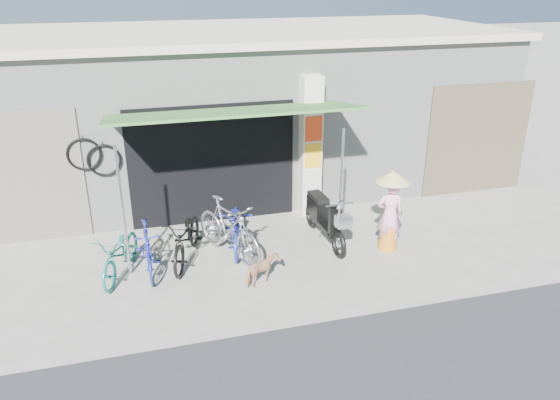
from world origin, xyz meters
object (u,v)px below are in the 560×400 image
object	(u,v)px
street_dog	(262,271)
bike_black	(187,238)
bike_silver	(228,229)
nun	(390,210)
bike_blue	(148,249)
moped	(324,218)
bike_teal	(121,253)
bike_navy	(236,226)

from	to	relation	value
street_dog	bike_black	bearing A→B (deg)	13.97
bike_silver	nun	bearing A→B (deg)	-34.40
bike_blue	moped	size ratio (longest dim) A/B	0.78
moped	nun	world-z (taller)	nun
bike_silver	street_dog	xyz separation A→B (m)	(0.36, -1.12, -0.30)
bike_silver	nun	xyz separation A→B (m)	(2.98, -0.49, 0.23)
bike_silver	moped	size ratio (longest dim) A/B	1.00
bike_teal	bike_silver	world-z (taller)	bike_silver
bike_navy	bike_blue	bearing A→B (deg)	-152.33
street_dog	bike_teal	bearing A→B (deg)	37.61
bike_blue	bike_navy	world-z (taller)	bike_navy
bike_silver	bike_black	bearing A→B (deg)	151.69
street_dog	nun	bearing A→B (deg)	-106.12
bike_black	nun	size ratio (longest dim) A/B	1.12
bike_navy	moped	xyz separation A→B (m)	(1.70, -0.17, 0.04)
street_dog	moped	world-z (taller)	moped
bike_teal	bike_navy	xyz separation A→B (m)	(2.13, 0.49, 0.03)
bike_blue	nun	size ratio (longest dim) A/B	0.94
bike_navy	nun	world-z (taller)	nun
bike_teal	moped	distance (m)	3.84
bike_silver	moped	world-z (taller)	bike_silver
bike_silver	bike_navy	distance (m)	0.40
bike_teal	bike_silver	bearing A→B (deg)	25.11
bike_teal	moped	bearing A→B (deg)	24.87
bike_navy	nun	size ratio (longest dim) A/B	1.09
bike_black	street_dog	size ratio (longest dim) A/B	2.79
moped	bike_black	bearing A→B (deg)	179.26
bike_blue	nun	world-z (taller)	nun
bike_teal	street_dog	distance (m)	2.48
bike_blue	street_dog	distance (m)	2.06
bike_teal	street_dog	world-z (taller)	bike_teal
bike_blue	bike_black	xyz separation A→B (m)	(0.71, 0.22, 0.02)
bike_blue	street_dog	bearing A→B (deg)	-28.51
nun	bike_silver	bearing A→B (deg)	1.20
street_dog	bike_navy	bearing A→B (deg)	-23.70
street_dog	nun	distance (m)	2.75
bike_blue	bike_silver	world-z (taller)	bike_silver
bike_silver	moped	xyz separation A→B (m)	(1.91, 0.15, -0.08)
bike_blue	bike_black	world-z (taller)	bike_black
street_dog	nun	size ratio (longest dim) A/B	0.40
bike_blue	bike_navy	xyz separation A→B (m)	(1.67, 0.50, 0.00)
bike_blue	nun	distance (m)	4.47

